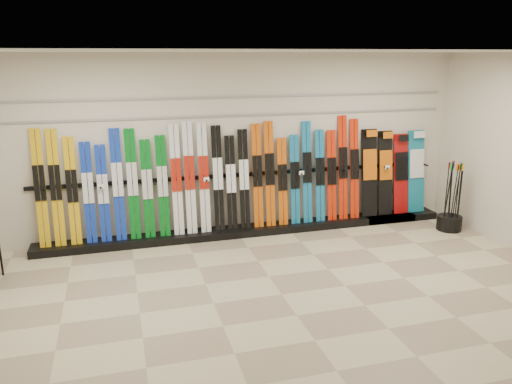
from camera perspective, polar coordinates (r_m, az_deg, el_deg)
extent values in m
plane|color=gray|center=(6.53, 2.96, -11.60)|extent=(8.00, 8.00, 0.00)
plane|color=beige|center=(8.35, -2.43, 5.33)|extent=(8.00, 0.00, 8.00)
plane|color=silver|center=(5.81, 3.38, 15.76)|extent=(8.00, 8.00, 0.00)
cube|color=black|center=(8.57, -0.51, -4.37)|extent=(8.00, 0.40, 0.12)
cube|color=gold|center=(8.16, -23.44, 0.34)|extent=(0.17, 0.26, 1.80)
cube|color=gold|center=(8.14, -21.90, 0.40)|extent=(0.17, 0.25, 1.78)
cube|color=gold|center=(8.12, -20.25, 0.08)|extent=(0.17, 0.24, 1.66)
cube|color=#1230A3|center=(8.11, -18.61, -0.10)|extent=(0.17, 0.23, 1.57)
cube|color=#1230A3|center=(8.10, -17.07, -0.18)|extent=(0.17, 0.22, 1.52)
cube|color=#1230A3|center=(8.08, -15.51, 0.78)|extent=(0.17, 0.25, 1.75)
cube|color=#056317|center=(8.09, -13.93, 0.85)|extent=(0.17, 0.25, 1.74)
cube|color=#056317|center=(8.11, -12.30, 0.33)|extent=(0.17, 0.22, 1.56)
cube|color=#056317|center=(8.12, -10.62, 0.65)|extent=(0.17, 0.23, 1.62)
cube|color=silver|center=(8.13, -9.08, 1.34)|extent=(0.17, 0.25, 1.78)
cube|color=silver|center=(8.16, -7.60, 1.58)|extent=(0.17, 0.26, 1.82)
cube|color=silver|center=(8.19, -5.99, 1.62)|extent=(0.17, 0.26, 1.80)
cube|color=black|center=(8.24, -4.39, 1.51)|extent=(0.17, 0.25, 1.74)
cube|color=black|center=(8.29, -2.88, 1.02)|extent=(0.17, 0.23, 1.57)
cube|color=black|center=(8.34, -1.39, 1.45)|extent=(0.17, 0.24, 1.66)
cube|color=#C8540B|center=(8.39, 0.16, 1.84)|extent=(0.17, 0.25, 1.74)
cube|color=#C8540B|center=(8.45, 1.57, 2.04)|extent=(0.17, 0.25, 1.77)
cube|color=#C8540B|center=(8.54, 3.04, 1.18)|extent=(0.17, 0.22, 1.49)
cube|color=#156592|center=(8.61, 4.46, 1.42)|extent=(0.17, 0.22, 1.53)
cube|color=#156592|center=(8.67, 5.85, 2.24)|extent=(0.17, 0.25, 1.75)
cube|color=#156592|center=(8.77, 7.31, 1.83)|extent=(0.17, 0.23, 1.60)
cube|color=red|center=(8.86, 8.63, 1.87)|extent=(0.17, 0.23, 1.58)
cube|color=red|center=(8.94, 9.89, 2.73)|extent=(0.17, 0.26, 1.82)
cube|color=red|center=(9.04, 11.17, 2.59)|extent=(0.17, 0.25, 1.76)
cube|color=black|center=(9.21, 12.82, 2.13)|extent=(0.30, 0.24, 1.57)
cube|color=black|center=(9.37, 14.54, 2.09)|extent=(0.28, 0.24, 1.52)
cube|color=#990C0C|center=(9.54, 16.21, 1.99)|extent=(0.28, 0.23, 1.45)
cube|color=#14728C|center=(9.71, 17.82, 2.25)|extent=(0.33, 0.23, 1.50)
cylinder|color=black|center=(9.36, 21.20, -3.30)|extent=(0.42, 0.42, 0.25)
cylinder|color=black|center=(9.18, 21.03, -0.47)|extent=(0.07, 0.05, 1.18)
cylinder|color=black|center=(9.16, 22.27, -0.62)|extent=(0.12, 0.15, 1.17)
cylinder|color=black|center=(9.27, 22.01, -0.42)|extent=(0.07, 0.09, 1.18)
cylinder|color=black|center=(9.17, 21.07, -0.48)|extent=(0.09, 0.04, 1.18)
cylinder|color=black|center=(9.37, 21.35, -0.19)|extent=(0.10, 0.07, 1.18)
cylinder|color=black|center=(9.15, 21.66, -0.58)|extent=(0.06, 0.15, 1.17)
cylinder|color=black|center=(9.21, 21.27, -0.44)|extent=(0.08, 0.14, 1.17)
cylinder|color=black|center=(9.19, 22.19, -0.57)|extent=(0.08, 0.11, 1.18)
cylinder|color=black|center=(9.24, 20.91, -0.35)|extent=(0.06, 0.06, 1.18)
cylinder|color=black|center=(9.20, 21.87, -0.51)|extent=(0.02, 0.11, 1.18)
cube|color=gray|center=(8.25, -2.44, 8.72)|extent=(7.60, 0.02, 0.03)
cube|color=gray|center=(8.22, -2.46, 10.80)|extent=(7.60, 0.02, 0.03)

